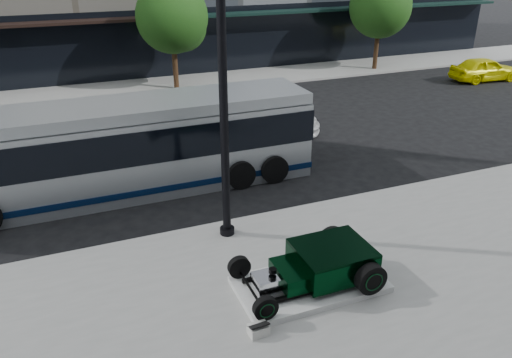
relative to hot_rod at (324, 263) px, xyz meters
name	(u,v)px	position (x,y,z in m)	size (l,w,h in m)	color
ground	(242,188)	(0.10, 5.66, -0.70)	(120.00, 120.00, 0.00)	black
sidewalk_far	(155,87)	(0.10, 19.66, -0.64)	(70.00, 4.00, 0.12)	gray
street_trees	(174,20)	(1.25, 18.73, 3.07)	(29.80, 3.80, 5.70)	black
display_plinth	(310,284)	(-0.33, 0.00, -0.50)	(3.40, 1.80, 0.15)	silver
hot_rod	(324,263)	(0.00, 0.00, 0.00)	(3.22, 2.00, 0.81)	black
info_plaque	(258,329)	(-2.03, -1.00, -0.45)	(0.41, 0.32, 0.31)	silver
lamppost	(224,117)	(-1.33, 2.97, 2.77)	(0.40, 0.40, 7.25)	black
transit_bus	(127,147)	(-3.29, 7.01, 0.79)	(12.12, 2.88, 2.92)	#A6ABAF
white_sedan	(269,119)	(3.11, 10.35, -0.07)	(1.76, 4.33, 1.26)	silver
yellow_taxi	(485,69)	(18.53, 13.93, 0.00)	(1.65, 4.09, 1.39)	#E8E305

